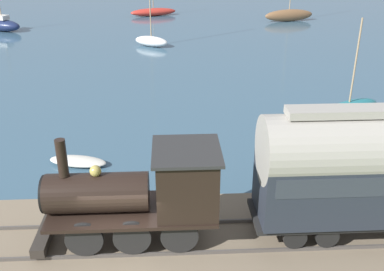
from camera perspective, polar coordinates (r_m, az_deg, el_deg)
ground_plane at (r=15.40m, az=-8.51°, el=-14.99°), size 200.00×200.00×0.00m
harbor_water at (r=56.08m, az=-4.76°, el=14.48°), size 80.00×80.00×0.01m
rail_embankment at (r=15.56m, az=-8.45°, el=-13.59°), size 5.44×56.00×0.50m
steam_locomotive at (r=14.29m, az=-5.94°, el=-6.86°), size 2.24×5.92×3.61m
sailboat_white at (r=42.37m, az=-5.19°, el=11.95°), size 2.87×3.57×9.24m
sailboat_red at (r=58.44m, az=-4.93°, el=15.38°), size 2.98×5.95×6.13m
sailboat_navy at (r=52.89m, az=-22.91°, el=12.83°), size 3.40×4.64×5.30m
sailboat_teal at (r=26.88m, az=19.23°, el=3.10°), size 3.61×4.82×5.63m
sailboat_brown at (r=55.77m, az=12.21°, el=14.73°), size 2.40×6.13×8.81m
rowboat_far_out at (r=21.10m, az=-14.28°, el=-3.19°), size 1.60×2.85×0.35m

